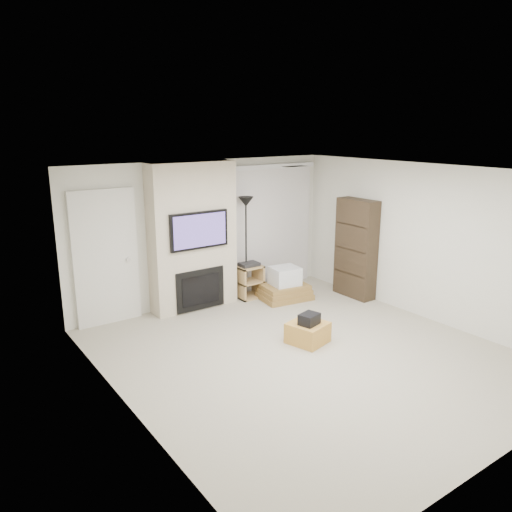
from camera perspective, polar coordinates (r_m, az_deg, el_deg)
floor at (r=7.06m, az=5.74°, el=-11.12°), size 5.00×5.50×0.00m
ceiling at (r=6.38m, az=6.32°, el=9.53°), size 5.00×5.50×0.00m
wall_back at (r=8.80m, az=-5.85°, el=2.73°), size 5.00×0.00×2.50m
wall_left at (r=5.37m, az=-14.59°, el=-5.55°), size 0.00×5.50×2.50m
wall_right at (r=8.43m, az=18.93°, el=1.46°), size 0.00×5.50×2.50m
hvac_vent at (r=7.25m, az=4.48°, el=10.16°), size 0.35×0.18×0.01m
ottoman at (r=7.37m, az=5.93°, el=-8.70°), size 0.61×0.61×0.30m
black_bag at (r=7.23m, az=6.11°, el=-7.18°), size 0.33×0.28×0.16m
fireplace_wall at (r=8.46m, az=-7.20°, el=2.10°), size 1.50×0.47×2.50m
entry_door at (r=8.11m, az=-16.80°, el=-0.30°), size 1.02×0.11×2.14m
vertical_blinds at (r=9.51m, az=1.67°, el=3.84°), size 1.98×0.10×2.37m
floor_lamp at (r=8.91m, az=-1.16°, el=4.28°), size 0.27×0.27×1.84m
av_stand at (r=9.11m, az=-0.80°, el=-2.67°), size 0.45×0.38×0.66m
box_stack at (r=9.08m, az=3.29°, el=-3.53°), size 0.97×0.79×0.59m
bookshelf at (r=9.23m, az=11.35°, el=0.84°), size 0.30×0.80×1.80m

